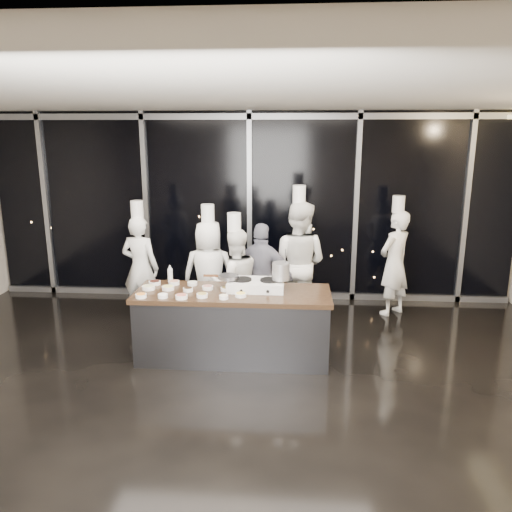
{
  "coord_description": "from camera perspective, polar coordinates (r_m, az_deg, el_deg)",
  "views": [
    {
      "loc": [
        0.73,
        -5.04,
        2.85
      ],
      "look_at": [
        0.27,
        1.2,
        1.29
      ],
      "focal_mm": 35.0,
      "sensor_mm": 36.0,
      "label": 1
    }
  ],
  "objects": [
    {
      "name": "chef_side",
      "position": [
        8.17,
        15.55,
        -0.65
      ],
      "size": [
        0.72,
        0.71,
        1.91
      ],
      "rotation": [
        0.0,
        0.0,
        3.87
      ],
      "color": "white",
      "rests_on": "ground"
    },
    {
      "name": "prep_bowls",
      "position": [
        6.35,
        -8.21,
        -3.82
      ],
      "size": [
        1.36,
        0.7,
        0.05
      ],
      "color": "white",
      "rests_on": "demo_counter"
    },
    {
      "name": "chef_right",
      "position": [
        7.52,
        4.8,
        -0.74
      ],
      "size": [
        1.09,
        0.97,
        2.1
      ],
      "rotation": [
        0.0,
        0.0,
        2.81
      ],
      "color": "white",
      "rests_on": "ground"
    },
    {
      "name": "chef_center",
      "position": [
        7.1,
        -2.44,
        -2.96
      ],
      "size": [
        0.92,
        0.83,
        1.77
      ],
      "rotation": [
        0.0,
        0.0,
        3.54
      ],
      "color": "white",
      "rests_on": "ground"
    },
    {
      "name": "guest",
      "position": [
        7.35,
        0.71,
        -2.32
      ],
      "size": [
        0.98,
        0.57,
        1.58
      ],
      "rotation": [
        0.0,
        0.0,
        2.93
      ],
      "color": "black",
      "rests_on": "ground"
    },
    {
      "name": "chef_left",
      "position": [
        7.37,
        -5.38,
        -2.05
      ],
      "size": [
        0.82,
        0.55,
        1.85
      ],
      "rotation": [
        0.0,
        0.0,
        3.19
      ],
      "color": "white",
      "rests_on": "ground"
    },
    {
      "name": "demo_counter",
      "position": [
        6.45,
        -2.64,
        -7.86
      ],
      "size": [
        2.46,
        0.86,
        0.9
      ],
      "color": "#343439",
      "rests_on": "ground"
    },
    {
      "name": "stove",
      "position": [
        6.35,
        -0.02,
        -3.3
      ],
      "size": [
        0.71,
        0.46,
        0.14
      ],
      "rotation": [
        0.0,
        0.0,
        -0.0
      ],
      "color": "silver",
      "rests_on": "demo_counter"
    },
    {
      "name": "squeeze_bottle",
      "position": [
        6.74,
        -9.79,
        -2.04
      ],
      "size": [
        0.07,
        0.07,
        0.24
      ],
      "color": "silver",
      "rests_on": "demo_counter"
    },
    {
      "name": "ground",
      "position": [
        5.84,
        -3.67,
        -15.27
      ],
      "size": [
        9.0,
        9.0,
        0.0
      ],
      "primitive_type": "plane",
      "color": "black",
      "rests_on": "ground"
    },
    {
      "name": "stock_pot",
      "position": [
        6.28,
        2.86,
        -1.73
      ],
      "size": [
        0.22,
        0.22,
        0.22
      ],
      "primitive_type": "cylinder",
      "rotation": [
        0.0,
        0.0,
        -0.0
      ],
      "color": "#B2B3B5",
      "rests_on": "stove"
    },
    {
      "name": "room_shell",
      "position": [
        5.11,
        -2.09,
        7.18
      ],
      "size": [
        9.02,
        7.02,
        3.21
      ],
      "color": "beige",
      "rests_on": "ground"
    },
    {
      "name": "frying_pan",
      "position": [
        6.35,
        -3.28,
        -2.39
      ],
      "size": [
        0.45,
        0.26,
        0.04
      ],
      "rotation": [
        0.0,
        0.0,
        -0.0
      ],
      "color": "gray",
      "rests_on": "stove"
    },
    {
      "name": "window_wall",
      "position": [
        8.6,
        -0.72,
        5.6
      ],
      "size": [
        8.9,
        0.11,
        3.2
      ],
      "color": "black",
      "rests_on": "ground"
    },
    {
      "name": "chef_far_left",
      "position": [
        7.88,
        -13.08,
        -1.19
      ],
      "size": [
        0.66,
        0.5,
        1.86
      ],
      "rotation": [
        0.0,
        0.0,
        2.95
      ],
      "color": "white",
      "rests_on": "ground"
    }
  ]
}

